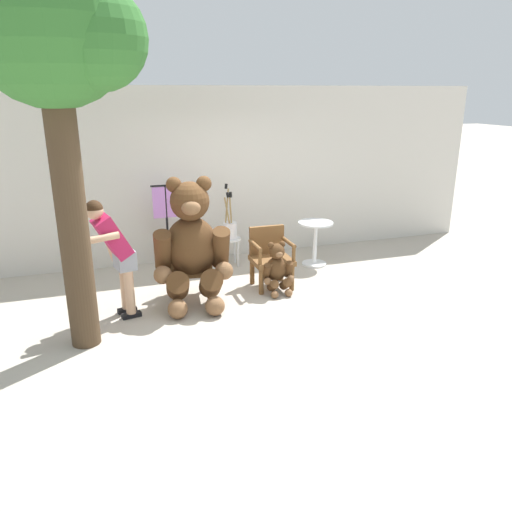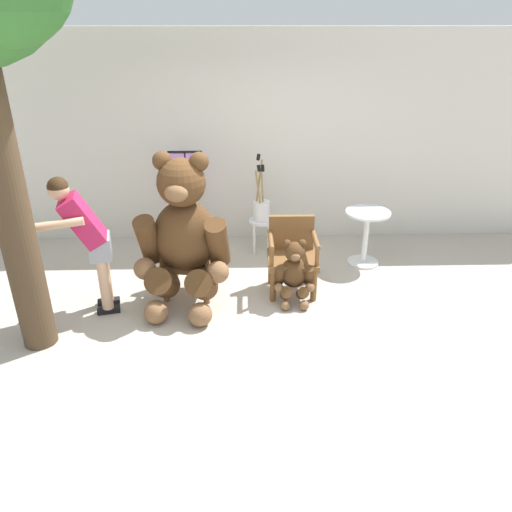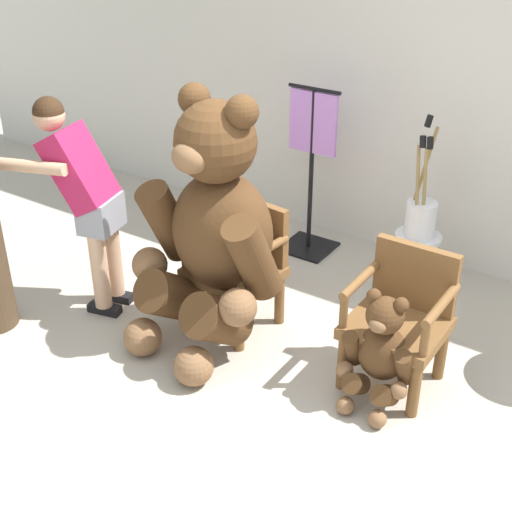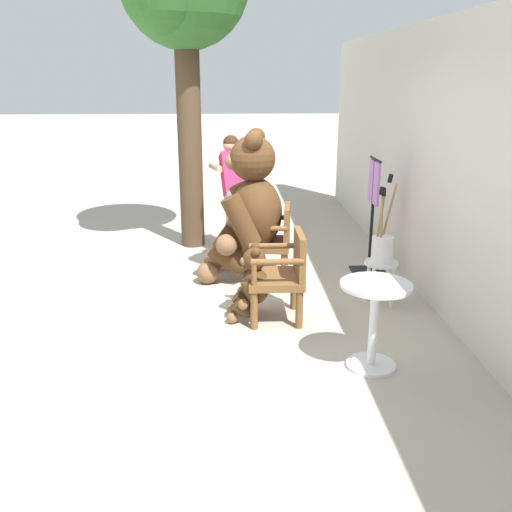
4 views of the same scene
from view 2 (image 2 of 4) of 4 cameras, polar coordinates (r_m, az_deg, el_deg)
ground_plane at (r=5.27m, az=-1.69°, el=-7.88°), size 60.00×60.00×0.00m
back_wall at (r=6.95m, az=-1.88°, el=13.20°), size 10.00×0.16×2.80m
wooden_chair_left at (r=5.73m, az=-7.58°, el=0.16°), size 0.62×0.59×0.86m
wooden_chair_right at (r=5.73m, az=4.14°, el=0.31°), size 0.56×0.52×0.86m
teddy_bear_large at (r=5.34m, az=-8.28°, el=2.46°), size 1.04×1.02×1.70m
teddy_bear_small at (r=5.52m, az=4.37°, el=-1.88°), size 0.45×0.42×0.74m
person_visitor at (r=5.39m, az=-18.85°, el=2.41°), size 0.76×0.59×1.52m
white_stool at (r=6.70m, az=0.63°, el=3.32°), size 0.34×0.34×0.46m
brush_bucket at (r=6.60m, az=0.62°, el=5.54°), size 0.22×0.22×0.88m
round_side_table at (r=6.48m, az=12.47°, el=2.75°), size 0.56×0.56×0.72m
clothing_display_stand at (r=6.73m, az=-7.82°, el=6.50°), size 0.44×0.40×1.36m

